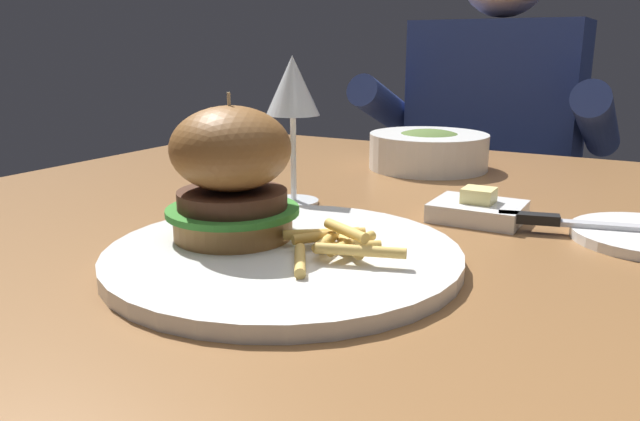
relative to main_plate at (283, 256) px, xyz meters
The scene contains 9 objects.
dining_table 0.23m from the main_plate, 93.17° to the left, with size 1.10×1.00×0.74m.
main_plate is the anchor object (origin of this frame).
burger_sandwich 0.09m from the main_plate, behind, with size 0.12×0.12×0.13m.
fries_pile 0.05m from the main_plate, ahead, with size 0.12×0.11×0.03m.
wine_glass 0.25m from the main_plate, 119.29° to the left, with size 0.06×0.06×0.18m.
table_knife 0.32m from the main_plate, 43.73° to the left, with size 0.23×0.07×0.01m.
butter_dish 0.25m from the main_plate, 64.01° to the left, with size 0.10×0.08×0.04m.
soup_bowl 0.49m from the main_plate, 94.89° to the left, with size 0.18×0.18×0.06m.
diner_person 1.00m from the main_plate, 93.74° to the left, with size 0.51×0.36×1.18m.
Camera 1 is at (0.29, -0.65, 0.93)m, focal length 35.00 mm.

